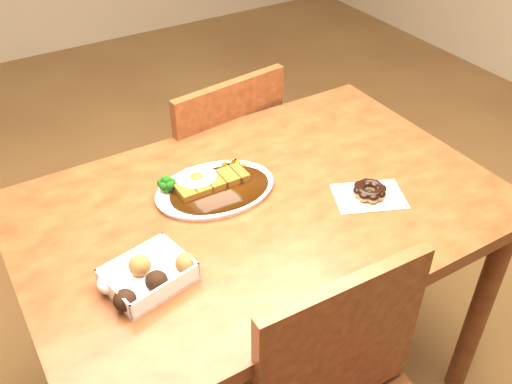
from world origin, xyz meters
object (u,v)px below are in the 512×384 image
katsu_curry_plate (213,187)px  donut_box (147,276)px  table (262,232)px  chair_far (212,171)px  pon_de_ring (370,191)px

katsu_curry_plate → donut_box: 0.35m
table → donut_box: bearing=-162.7°
chair_far → katsu_curry_plate: size_ratio=2.68×
table → pon_de_ring: pon_de_ring is taller
chair_far → donut_box: size_ratio=4.13×
katsu_curry_plate → donut_box: size_ratio=1.54×
donut_box → pon_de_ring: (0.60, -0.01, -0.01)m
katsu_curry_plate → table: bearing=-52.0°
chair_far → katsu_curry_plate: bearing=57.4°
table → pon_de_ring: bearing=-25.8°
donut_box → pon_de_ring: 0.60m
katsu_curry_plate → pon_de_ring: (0.33, -0.23, 0.00)m
table → chair_far: size_ratio=1.38×
chair_far → pon_de_ring: bearing=93.8°
table → pon_de_ring: (0.25, -0.12, 0.12)m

